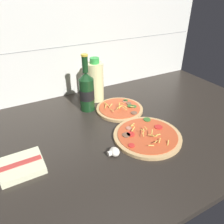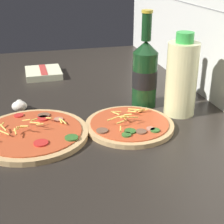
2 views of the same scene
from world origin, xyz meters
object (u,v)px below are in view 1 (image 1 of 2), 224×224
beer_bottle (87,91)px  oil_bottle (95,81)px  pizza_far (120,109)px  pizza_near (147,136)px  dish_towel (22,166)px  mushroom_left (114,152)px

beer_bottle → oil_bottle: 11.48cm
pizza_far → oil_bottle: oil_bottle is taller
pizza_near → dish_towel: bearing=172.6°
oil_bottle → beer_bottle: bearing=-136.9°
oil_bottle → mushroom_left: size_ratio=5.04×
beer_bottle → mushroom_left: (-5.09, -36.99, -8.77)cm
pizza_near → beer_bottle: bearing=110.0°
pizza_far → beer_bottle: (-13.86, 8.87, 9.55)cm
mushroom_left → oil_bottle: bearing=73.3°
pizza_near → mushroom_left: (-17.51, -2.92, 0.73)cm
beer_bottle → dish_towel: size_ratio=1.95×
oil_bottle → mushroom_left: (-13.46, -44.83, -9.24)cm
pizza_far → beer_bottle: size_ratio=0.83×
pizza_far → dish_towel: (-50.47, -18.81, 0.44)cm
pizza_near → oil_bottle: 43.27cm
pizza_near → mushroom_left: pizza_near is taller
pizza_far → dish_towel: 53.86cm
pizza_far → oil_bottle: 20.24cm
pizza_near → pizza_far: 25.24cm
pizza_near → dish_towel: 49.44cm
pizza_far → beer_bottle: beer_bottle is taller
beer_bottle → oil_bottle: size_ratio=1.21×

